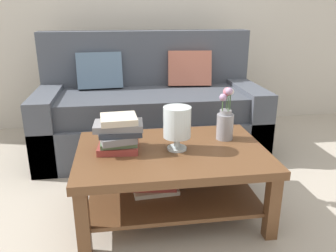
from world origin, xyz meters
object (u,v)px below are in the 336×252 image
object	(u,v)px
book_stack_main	(119,133)
flower_pitcher	(225,120)
coffee_table	(171,167)
glass_hurricane_vase	(177,124)
couch	(150,111)

from	to	relation	value
book_stack_main	flower_pitcher	distance (m)	0.69
coffee_table	glass_hurricane_vase	xyz separation A→B (m)	(0.04, -0.00, 0.29)
book_stack_main	flower_pitcher	bearing A→B (deg)	7.68
flower_pitcher	couch	bearing A→B (deg)	112.48
glass_hurricane_vase	coffee_table	bearing A→B (deg)	173.30
book_stack_main	glass_hurricane_vase	distance (m)	0.36
coffee_table	glass_hurricane_vase	bearing A→B (deg)	-6.70
couch	glass_hurricane_vase	distance (m)	1.12
book_stack_main	glass_hurricane_vase	world-z (taller)	glass_hurricane_vase
couch	coffee_table	size ratio (longest dim) A/B	1.70
couch	coffee_table	distance (m)	1.09
couch	flower_pitcher	bearing A→B (deg)	-67.52
glass_hurricane_vase	couch	bearing A→B (deg)	93.14
book_stack_main	glass_hurricane_vase	bearing A→B (deg)	-6.18
coffee_table	glass_hurricane_vase	world-z (taller)	glass_hurricane_vase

